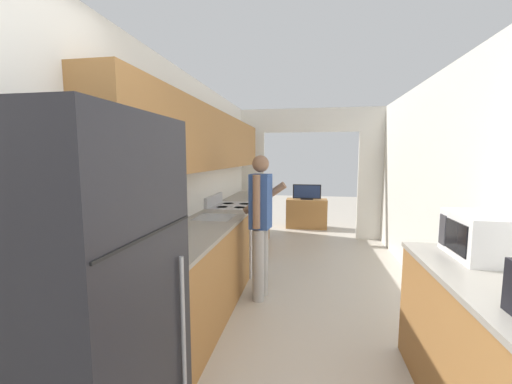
% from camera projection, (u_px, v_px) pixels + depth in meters
% --- Properties ---
extents(wall_left, '(0.38, 7.91, 2.50)m').
position_uv_depth(wall_left, '(188.00, 166.00, 3.40)').
color(wall_left, silver).
rests_on(wall_left, ground_plane).
extents(wall_right, '(0.06, 7.91, 2.50)m').
position_uv_depth(wall_right, '(481.00, 198.00, 2.56)').
color(wall_right, silver).
rests_on(wall_right, ground_plane).
extents(wall_far_with_doorway, '(3.11, 0.06, 2.50)m').
position_uv_depth(wall_far_with_doorway, '(310.00, 163.00, 6.09)').
color(wall_far_with_doorway, silver).
rests_on(wall_far_with_doorway, ground_plane).
extents(counter_left, '(0.62, 4.38, 0.90)m').
position_uv_depth(counter_left, '(222.00, 248.00, 3.89)').
color(counter_left, '#9E6B38').
rests_on(counter_left, ground_plane).
extents(counter_right, '(0.62, 1.82, 0.90)m').
position_uv_depth(counter_right, '(510.00, 375.00, 1.64)').
color(counter_right, '#9E6B38').
rests_on(counter_right, ground_plane).
extents(refrigerator, '(0.74, 0.78, 1.77)m').
position_uv_depth(refrigerator, '(80.00, 316.00, 1.40)').
color(refrigerator, black).
rests_on(refrigerator, ground_plane).
extents(range_oven, '(0.66, 0.74, 1.04)m').
position_uv_depth(range_oven, '(234.00, 236.00, 4.45)').
color(range_oven, '#B7B7BC').
rests_on(range_oven, ground_plane).
extents(person, '(0.52, 0.41, 1.60)m').
position_uv_depth(person, '(260.00, 223.00, 3.46)').
color(person, '#9E9E9E').
rests_on(person, ground_plane).
extents(microwave, '(0.37, 0.49, 0.30)m').
position_uv_depth(microwave, '(482.00, 236.00, 2.10)').
color(microwave, white).
rests_on(microwave, counter_right).
extents(tv_cabinet, '(0.89, 0.42, 0.64)m').
position_uv_depth(tv_cabinet, '(306.00, 213.00, 6.99)').
color(tv_cabinet, '#9E6B38').
rests_on(tv_cabinet, ground_plane).
extents(television, '(0.61, 0.16, 0.33)m').
position_uv_depth(television, '(307.00, 192.00, 6.89)').
color(television, black).
rests_on(television, tv_cabinet).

